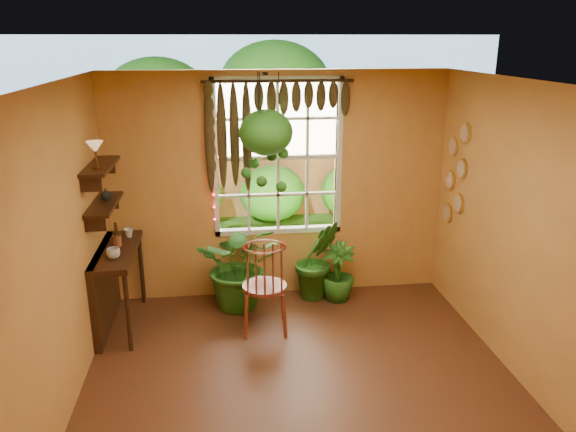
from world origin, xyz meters
The scene contains 23 objects.
floor centered at (0.00, 0.00, 0.00)m, with size 4.50×4.50×0.00m, color #532717.
ceiling centered at (0.00, 0.00, 2.70)m, with size 4.50×4.50×0.00m, color white.
wall_back centered at (0.00, 2.25, 1.35)m, with size 4.00×4.00×0.00m, color gold.
wall_left centered at (-2.00, 0.00, 1.35)m, with size 4.50×4.50×0.00m, color gold.
wall_right centered at (2.00, 0.00, 1.35)m, with size 4.50×4.50×0.00m, color gold.
window centered at (0.00, 2.28, 1.70)m, with size 1.52×0.10×1.86m.
valance_vine centered at (-0.08, 2.16, 2.28)m, with size 1.70×0.12×1.10m.
string_lights centered at (-0.76, 2.19, 1.75)m, with size 0.03×0.03×1.54m, color #FF2633, non-canonical shape.
wall_plates centered at (1.98, 1.79, 1.55)m, with size 0.04×0.32×1.10m, color beige, non-canonical shape.
counter_ledge centered at (-1.91, 1.60, 0.55)m, with size 0.40×1.20×0.90m.
shelf_lower centered at (-1.88, 1.60, 1.40)m, with size 0.25×0.90×0.04m, color #36190E.
shelf_upper centered at (-1.88, 1.60, 1.80)m, with size 0.25×0.90×0.04m, color #36190E.
backyard centered at (0.24, 6.87, 1.28)m, with size 14.00×10.00×12.00m.
windsor_chair centered at (-0.25, 1.29, 0.37)m, with size 0.51×0.54×1.28m.
potted_plant_left centered at (-0.48, 1.89, 0.53)m, with size 0.96×0.83×1.07m, color #245316.
potted_plant_mid centered at (0.45, 2.04, 0.49)m, with size 0.54×0.44×0.98m, color #245316.
potted_plant_right centered at (0.68, 1.94, 0.35)m, with size 0.40×0.40×0.71m, color #245316.
hanging_basket centered at (-0.17, 1.85, 1.98)m, with size 0.58×0.58×1.28m.
cup_a centered at (-1.78, 1.33, 0.95)m, with size 0.14×0.14×0.11m, color silver.
cup_b centered at (-1.72, 1.96, 0.95)m, with size 0.10×0.10×0.10m, color beige.
brush_jar centered at (-1.80, 1.69, 1.03)m, with size 0.09×0.09×0.34m.
shelf_vase centered at (-1.87, 1.70, 1.48)m, with size 0.12×0.12×0.12m, color #B2AD99.
tiffany_lamp centered at (-1.86, 1.38, 2.02)m, with size 0.16×0.16×0.27m.
Camera 1 is at (-0.68, -4.14, 3.04)m, focal length 35.00 mm.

